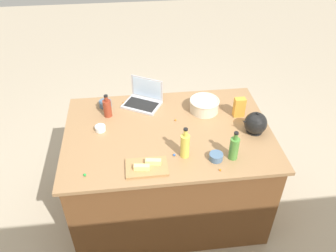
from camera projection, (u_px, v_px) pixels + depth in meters
name	position (u px, v px, depth m)	size (l,w,h in m)	color
ground_plane	(168.00, 203.00, 3.28)	(12.00, 12.00, 0.00)	#B7A88E
island_counter	(168.00, 170.00, 3.01)	(1.66, 1.13, 0.90)	brown
laptop	(144.00, 99.00, 3.01)	(0.38, 0.35, 0.22)	#B7B7BC
mixing_bowl_large	(204.00, 105.00, 2.92)	(0.26, 0.26, 0.11)	beige
bottle_soy	(107.00, 108.00, 2.84)	(0.07, 0.07, 0.20)	maroon
bottle_oil	(185.00, 145.00, 2.44)	(0.07, 0.07, 0.25)	#DBC64C
bottle_olive	(234.00, 148.00, 2.43)	(0.07, 0.07, 0.24)	#4C8C38
kettle	(255.00, 123.00, 2.68)	(0.21, 0.18, 0.20)	black
cutting_board	(147.00, 167.00, 2.39)	(0.30, 0.19, 0.02)	#AD7F4C
butter_stick_left	(153.00, 162.00, 2.40)	(0.11, 0.04, 0.04)	#F4E58C
butter_stick_right	(142.00, 167.00, 2.36)	(0.11, 0.04, 0.04)	#F4E58C
ramekin_small	(100.00, 128.00, 2.72)	(0.08, 0.08, 0.04)	white
ramekin_medium	(105.00, 104.00, 2.99)	(0.11, 0.11, 0.05)	slate
ramekin_wide	(216.00, 157.00, 2.46)	(0.10, 0.10, 0.05)	slate
candy_bag	(239.00, 107.00, 2.84)	(0.09, 0.06, 0.17)	gold
candy_0	(220.00, 170.00, 2.37)	(0.02, 0.02, 0.02)	orange
candy_1	(85.00, 175.00, 2.33)	(0.02, 0.02, 0.02)	green
candy_2	(174.00, 155.00, 2.49)	(0.02, 0.02, 0.02)	blue
candy_3	(123.00, 103.00, 3.04)	(0.01, 0.01, 0.01)	orange
candy_4	(175.00, 120.00, 2.83)	(0.01, 0.01, 0.01)	orange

